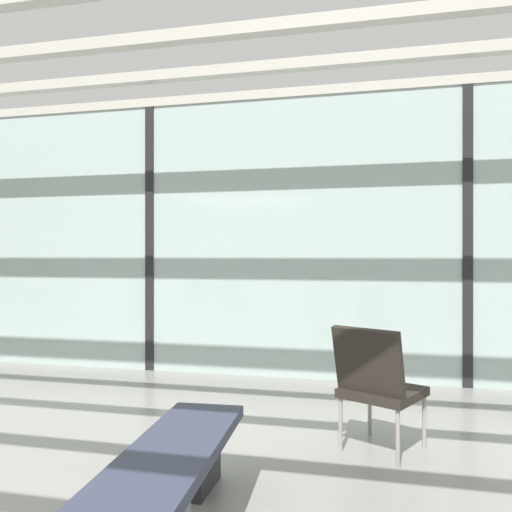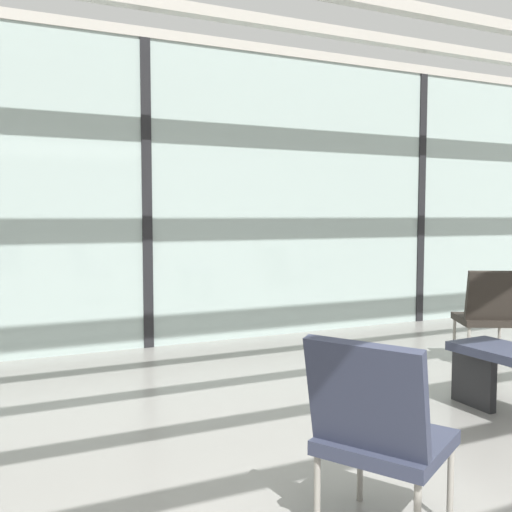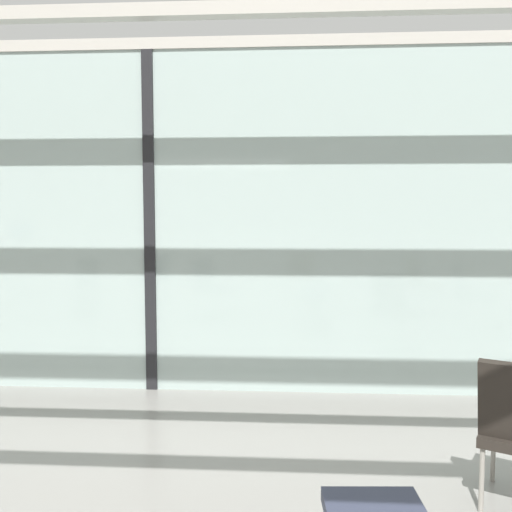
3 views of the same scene
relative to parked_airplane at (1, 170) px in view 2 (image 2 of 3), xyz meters
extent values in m
cube|color=#A3B7B2|center=(1.21, -6.31, -0.67)|extent=(14.00, 0.08, 3.09)
cube|color=black|center=(1.21, -6.31, -0.67)|extent=(0.10, 0.12, 3.09)
cube|color=black|center=(4.71, -6.31, -0.67)|extent=(0.10, 0.12, 3.09)
cube|color=#B7B2A8|center=(1.21, -7.14, 0.92)|extent=(13.72, 0.12, 0.10)
cube|color=#B7B2A8|center=(1.21, -6.31, 0.92)|extent=(13.72, 0.12, 0.10)
ellipsoid|color=#B2BCD6|center=(0.32, 0.00, 0.00)|extent=(13.25, 4.44, 4.44)
cube|color=#28231E|center=(3.84, -8.25, -1.82)|extent=(0.65, 0.65, 0.06)
cube|color=#28231E|center=(3.74, -8.44, -1.57)|extent=(0.49, 0.35, 0.44)
cylinder|color=gray|center=(4.13, -8.16, -2.03)|extent=(0.03, 0.03, 0.37)
cylinder|color=gray|center=(3.75, -7.97, -2.03)|extent=(0.03, 0.03, 0.37)
cylinder|color=gray|center=(3.56, -8.34, -2.03)|extent=(0.03, 0.03, 0.37)
cube|color=#33384C|center=(1.26, -10.17, -1.82)|extent=(0.66, 0.66, 0.06)
cube|color=#33384C|center=(1.07, -10.28, -1.57)|extent=(0.36, 0.49, 0.44)
cylinder|color=gray|center=(1.55, -10.24, -2.03)|extent=(0.03, 0.03, 0.37)
cylinder|color=gray|center=(1.33, -9.88, -2.03)|extent=(0.03, 0.03, 0.37)
cylinder|color=gray|center=(0.97, -10.09, -2.03)|extent=(0.03, 0.03, 0.37)
cube|color=#262628|center=(2.85, -9.10, -2.01)|extent=(0.06, 0.36, 0.41)
camera|label=1|loc=(3.79, -11.88, -0.87)|focal=35.62mm
camera|label=2|loc=(-0.21, -12.06, -0.87)|focal=40.28mm
camera|label=3|loc=(2.51, -11.37, -0.56)|focal=39.09mm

